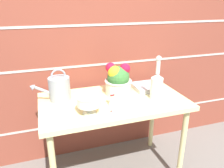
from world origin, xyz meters
TOP-DOWN VIEW (x-y plane):
  - brick_wall at (0.00, 0.44)m, footprint 3.60×0.08m
  - patio_table at (0.00, 0.00)m, footprint 1.15×0.64m
  - watering_can at (-0.41, 0.13)m, footprint 0.31×0.17m
  - crystal_pedestal_bowl at (-0.23, -0.16)m, footprint 0.17×0.17m
  - flower_planter at (0.08, 0.10)m, footprint 0.23×0.23m
  - glass_decanter at (0.33, -0.09)m, footprint 0.10×0.10m
  - figurine_vase at (-0.05, -0.12)m, footprint 0.06×0.06m
  - wire_tray at (0.35, 0.12)m, footprint 0.23×0.22m
  - fallen_petal at (-0.08, -0.19)m, footprint 0.01×0.01m

SIDE VIEW (x-z plane):
  - patio_table at x=0.00m, z-range 0.29..1.03m
  - fallen_petal at x=-0.08m, z-range 0.74..0.75m
  - wire_tray at x=0.35m, z-range 0.73..0.77m
  - figurine_vase at x=-0.05m, z-range 0.73..0.88m
  - crystal_pedestal_bowl at x=-0.23m, z-range 0.77..0.90m
  - watering_can at x=-0.41m, z-range 0.71..0.97m
  - glass_decanter at x=0.33m, z-range 0.68..1.04m
  - flower_planter at x=0.08m, z-range 0.73..1.00m
  - brick_wall at x=0.00m, z-range 0.00..2.20m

